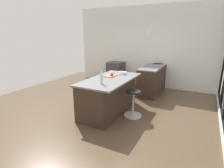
{
  "coord_description": "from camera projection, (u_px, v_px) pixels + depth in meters",
  "views": [
    {
      "loc": [
        3.94,
        2.2,
        1.98
      ],
      "look_at": [
        0.08,
        0.19,
        0.76
      ],
      "focal_mm": 28.83,
      "sensor_mm": 36.0,
      "label": 1
    }
  ],
  "objects": [
    {
      "name": "oven_range",
      "position": [
        116.0,
        73.0,
        7.32
      ],
      "size": [
        0.6,
        0.61,
        0.89
      ],
      "color": "#38383D",
      "rests_on": "ground_plane"
    },
    {
      "name": "cutting_board",
      "position": [
        111.0,
        76.0,
        4.76
      ],
      "size": [
        0.36,
        0.24,
        0.02
      ],
      "primitive_type": "cube",
      "color": "olive",
      "rests_on": "kitchen_island"
    },
    {
      "name": "ground_plane",
      "position": [
        107.0,
        109.0,
        4.87
      ],
      "size": [
        7.4,
        7.4,
        0.0
      ],
      "primitive_type": "plane",
      "color": "brown"
    },
    {
      "name": "interior_partition_left",
      "position": [
        143.0,
        47.0,
        6.9
      ],
      "size": [
        0.15,
        5.45,
        2.99
      ],
      "color": "silver",
      "rests_on": "ground_plane"
    },
    {
      "name": "kitchen_island",
      "position": [
        109.0,
        95.0,
        4.64
      ],
      "size": [
        1.91,
        0.98,
        0.9
      ],
      "color": "#38281E",
      "rests_on": "ground_plane"
    },
    {
      "name": "apple_red",
      "position": [
        112.0,
        75.0,
        4.68
      ],
      "size": [
        0.08,
        0.08,
        0.08
      ],
      "primitive_type": "sphere",
      "color": "red",
      "rests_on": "cutting_board"
    },
    {
      "name": "apple_yellow",
      "position": [
        112.0,
        73.0,
        4.87
      ],
      "size": [
        0.08,
        0.08,
        0.08
      ],
      "primitive_type": "sphere",
      "color": "gold",
      "rests_on": "cutting_board"
    },
    {
      "name": "fruit_bowl",
      "position": [
        123.0,
        73.0,
        4.99
      ],
      "size": [
        0.23,
        0.23,
        0.07
      ],
      "color": "silver",
      "rests_on": "kitchen_island"
    },
    {
      "name": "water_bottle",
      "position": [
        102.0,
        79.0,
        3.99
      ],
      "size": [
        0.06,
        0.06,
        0.31
      ],
      "color": "silver",
      "rests_on": "kitchen_island"
    },
    {
      "name": "sink_cabinet",
      "position": [
        156.0,
        77.0,
        6.59
      ],
      "size": [
        2.57,
        0.6,
        1.2
      ],
      "color": "#38281E",
      "rests_on": "ground_plane"
    },
    {
      "name": "stool_by_window",
      "position": [
        133.0,
        104.0,
        4.42
      ],
      "size": [
        0.44,
        0.44,
        0.65
      ],
      "color": "#B7B7BC",
      "rests_on": "ground_plane"
    }
  ]
}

